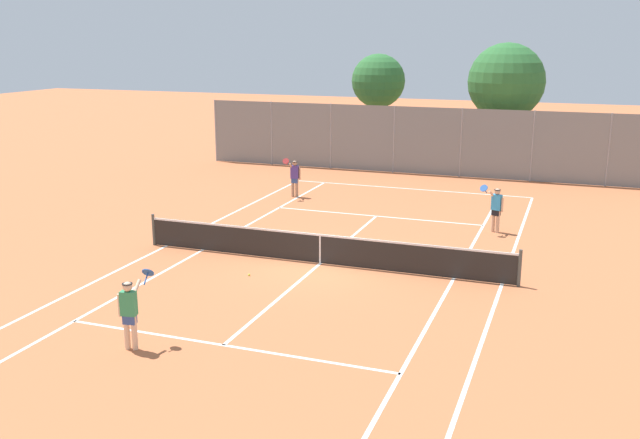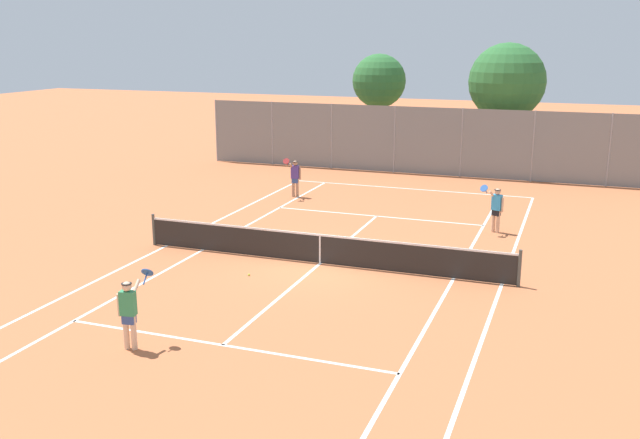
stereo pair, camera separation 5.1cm
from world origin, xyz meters
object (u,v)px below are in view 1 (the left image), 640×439
object	(u,v)px
loose_tennis_ball_1	(220,241)
tree_behind_right	(505,83)
tennis_net	(320,248)
player_near_side	(129,310)
player_far_right	(496,207)
loose_tennis_ball_0	(249,275)
tree_behind_left	(378,82)
player_far_left	(295,176)

from	to	relation	value
loose_tennis_ball_1	tree_behind_right	world-z (taller)	tree_behind_right
tennis_net	tree_behind_right	distance (m)	18.87
tennis_net	player_near_side	distance (m)	7.52
tennis_net	loose_tennis_ball_1	distance (m)	4.17
player_far_right	loose_tennis_ball_1	bearing A→B (deg)	-152.21
player_near_side	loose_tennis_ball_0	world-z (taller)	player_near_side
tennis_net	tree_behind_left	distance (m)	20.08
player_far_left	loose_tennis_ball_1	xyz separation A→B (m)	(0.29, -7.47, -0.89)
tennis_net	player_near_side	size ratio (longest dim) A/B	6.76
loose_tennis_ball_0	player_far_right	bearing A→B (deg)	50.09
loose_tennis_ball_0	tree_behind_left	xyz separation A→B (m)	(-2.11, 21.18, 4.28)
player_far_left	loose_tennis_ball_0	size ratio (longest dim) A/B	26.88
tennis_net	tree_behind_right	world-z (taller)	tree_behind_right
player_near_side	tree_behind_left	world-z (taller)	tree_behind_left
tennis_net	tree_behind_left	world-z (taller)	tree_behind_left
tennis_net	loose_tennis_ball_0	bearing A→B (deg)	-130.78
tree_behind_left	tree_behind_right	size ratio (longest dim) A/B	0.90
player_near_side	player_far_left	world-z (taller)	same
player_near_side	loose_tennis_ball_0	size ratio (longest dim) A/B	26.88
player_near_side	loose_tennis_ball_1	size ratio (longest dim) A/B	26.88
tree_behind_right	tennis_net	bearing A→B (deg)	-100.69
player_near_side	tree_behind_left	bearing A→B (deg)	93.92
player_far_right	loose_tennis_ball_1	size ratio (longest dim) A/B	26.88
player_far_left	loose_tennis_ball_1	world-z (taller)	player_far_left
player_far_left	loose_tennis_ball_1	distance (m)	7.53
tennis_net	tree_behind_right	size ratio (longest dim) A/B	1.84
player_near_side	tree_behind_right	bearing A→B (deg)	78.29
player_far_left	loose_tennis_ball_0	bearing A→B (deg)	-75.11
player_near_side	tree_behind_right	distance (m)	26.19
loose_tennis_ball_0	tree_behind_left	size ratio (longest dim) A/B	0.01
tree_behind_right	player_near_side	bearing A→B (deg)	-101.71
player_near_side	player_far_left	size ratio (longest dim) A/B	1.00
tennis_net	tree_behind_right	bearing A→B (deg)	79.31
player_far_right	tree_behind_right	distance (m)	13.09
tennis_net	player_near_side	bearing A→B (deg)	-104.20
player_near_side	player_far_right	size ratio (longest dim) A/B	1.00
player_near_side	player_far_left	xyz separation A→B (m)	(-2.46, 15.79, 0.00)
loose_tennis_ball_0	loose_tennis_ball_1	bearing A→B (deg)	130.78
player_far_right	tennis_net	bearing A→B (deg)	-129.62
player_far_right	loose_tennis_ball_0	distance (m)	9.69
player_far_left	tree_behind_right	bearing A→B (deg)	51.23
tree_behind_left	tree_behind_right	world-z (taller)	tree_behind_right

